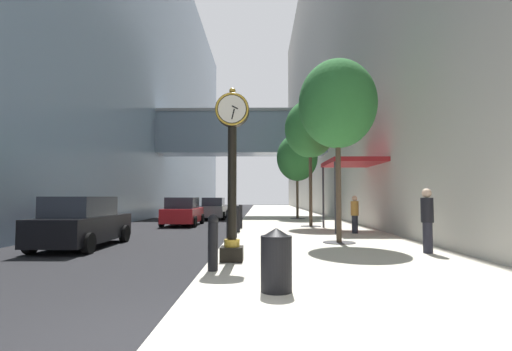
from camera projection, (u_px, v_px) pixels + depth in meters
ground_plane at (245, 218)px, 31.28m from camera, size 110.00×110.00×0.00m
sidewalk_right at (284, 215)px, 34.25m from camera, size 6.82×80.00×0.14m
building_block_left at (118, 66)px, 35.17m from camera, size 23.56×80.00×27.69m
building_block_right at (369, 50)px, 35.02m from camera, size 9.00×80.00×30.51m
street_clock at (232, 165)px, 9.45m from camera, size 0.84×0.55×4.31m
bollard_nearest at (213, 241)px, 8.13m from camera, size 0.23×0.23×1.20m
bollard_third at (230, 226)px, 12.61m from camera, size 0.23×0.23×1.20m
bollard_fourth at (234, 221)px, 14.84m from camera, size 0.23×0.23×1.20m
bollard_fifth at (238, 218)px, 17.08m from camera, size 0.23×0.23×1.20m
bollard_sixth at (240, 216)px, 19.32m from camera, size 0.23×0.23×1.20m
street_tree_near at (337, 104)px, 13.33m from camera, size 2.71×2.71×6.38m
street_tree_mid_near at (310, 129)px, 20.62m from camera, size 2.73×2.73×6.83m
street_tree_mid_far at (297, 158)px, 27.85m from camera, size 2.98×2.98×6.17m
trash_bin at (276, 259)px, 6.34m from camera, size 0.53×0.53×1.05m
pedestrian_walking at (427, 218)px, 10.68m from camera, size 0.38×0.38×1.81m
pedestrian_by_clock at (355, 213)px, 16.51m from camera, size 0.38×0.38×1.62m
storefront_awning at (351, 164)px, 18.05m from camera, size 2.40×3.60×3.30m
car_red_near at (183, 212)px, 22.88m from camera, size 2.09×4.25×1.68m
car_black_mid at (82, 223)px, 12.89m from camera, size 1.98×4.46×1.72m
car_grey_far at (214, 209)px, 29.33m from camera, size 1.95×4.20×1.66m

